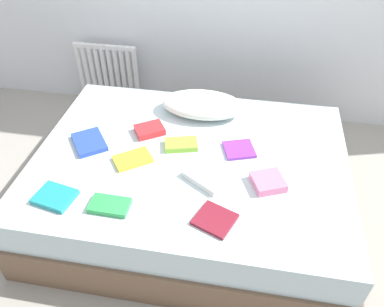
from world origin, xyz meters
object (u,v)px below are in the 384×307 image
at_px(radiator, 108,71).
at_px(textbook_maroon, 215,219).
at_px(textbook_teal, 55,197).
at_px(textbook_white, 205,178).
at_px(textbook_blue, 89,142).
at_px(textbook_purple, 239,150).
at_px(textbook_lime, 181,144).
at_px(textbook_green, 110,205).
at_px(textbook_red, 150,130).
at_px(pillow, 202,105).
at_px(textbook_pink, 268,182).
at_px(textbook_yellow, 133,159).
at_px(bed, 191,184).

height_order(radiator, textbook_maroon, radiator).
xyz_separation_m(radiator, textbook_teal, (0.31, -1.69, 0.15)).
distance_m(textbook_maroon, textbook_white, 0.31).
bearing_deg(textbook_blue, textbook_purple, 59.86).
bearing_deg(textbook_white, textbook_teal, -126.86).
height_order(textbook_lime, textbook_blue, textbook_lime).
bearing_deg(radiator, textbook_lime, -50.69).
bearing_deg(textbook_green, textbook_red, 87.46).
relative_size(pillow, textbook_white, 2.36).
xyz_separation_m(pillow, textbook_white, (0.13, -0.69, -0.05)).
bearing_deg(pillow, textbook_purple, -52.05).
height_order(textbook_pink, textbook_white, textbook_pink).
height_order(radiator, textbook_yellow, radiator).
bearing_deg(bed, textbook_pink, -19.71).
bearing_deg(textbook_green, pillow, 71.09).
height_order(pillow, textbook_green, pillow).
bearing_deg(textbook_purple, textbook_teal, -167.64).
height_order(textbook_lime, textbook_pink, textbook_pink).
bearing_deg(radiator, textbook_purple, -40.32).
distance_m(radiator, textbook_red, 1.22).
xyz_separation_m(bed, textbook_purple, (0.30, 0.11, 0.26)).
distance_m(textbook_white, textbook_red, 0.59).
bearing_deg(textbook_lime, textbook_red, 140.35).
height_order(bed, textbook_white, textbook_white).
bearing_deg(radiator, bed, -50.41).
bearing_deg(textbook_teal, textbook_yellow, 60.53).
bearing_deg(textbook_maroon, radiator, 147.83).
xyz_separation_m(pillow, textbook_yellow, (-0.34, -0.59, -0.06)).
height_order(textbook_teal, textbook_green, same).
distance_m(textbook_yellow, textbook_pink, 0.84).
distance_m(textbook_lime, textbook_maroon, 0.64).
relative_size(textbook_maroon, textbook_green, 0.91).
bearing_deg(textbook_red, textbook_pink, -57.26).
distance_m(textbook_purple, textbook_green, 0.89).
bearing_deg(textbook_maroon, textbook_yellow, 167.83).
height_order(textbook_white, textbook_green, textbook_white).
bearing_deg(textbook_yellow, radiator, 80.43).
xyz_separation_m(textbook_pink, textbook_red, (-0.80, 0.37, -0.00)).
xyz_separation_m(textbook_yellow, textbook_maroon, (0.56, -0.39, -0.00)).
xyz_separation_m(textbook_blue, textbook_teal, (-0.01, -0.49, 0.00)).
distance_m(textbook_green, textbook_red, 0.69).
height_order(textbook_blue, textbook_yellow, textbook_blue).
relative_size(textbook_lime, textbook_teal, 0.99).
bearing_deg(radiator, textbook_white, -51.41).
distance_m(textbook_blue, textbook_maroon, 1.02).
bearing_deg(textbook_green, textbook_yellow, 89.35).
relative_size(radiator, textbook_teal, 2.75).
relative_size(radiator, textbook_green, 2.69).
distance_m(textbook_yellow, textbook_maroon, 0.68).
relative_size(textbook_yellow, textbook_white, 0.91).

